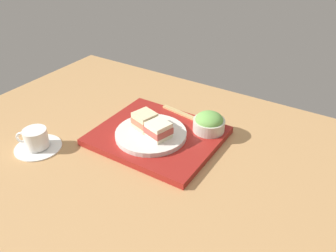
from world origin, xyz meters
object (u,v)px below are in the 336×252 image
object	(u,v)px
sandwich_far	(145,121)
coffee_cup	(36,141)
sandwich_near	(158,130)
sandwich_plate	(152,134)
chopsticks_pair	(184,115)
salad_bowl	(209,123)

from	to	relation	value
sandwich_far	coffee_cup	bearing A→B (deg)	42.25
sandwich_near	sandwich_far	bearing A→B (deg)	-17.15
sandwich_plate	sandwich_far	distance (cm)	4.91
sandwich_far	coffee_cup	size ratio (longest dim) A/B	0.56
sandwich_plate	coffee_cup	distance (cm)	35.93
sandwich_plate	sandwich_far	world-z (taller)	sandwich_far
sandwich_near	coffee_cup	world-z (taller)	sandwich_near
chopsticks_pair	coffee_cup	world-z (taller)	coffee_cup
salad_bowl	sandwich_plate	bearing A→B (deg)	43.31
sandwich_near	sandwich_far	size ratio (longest dim) A/B	1.03
sandwich_near	coffee_cup	bearing A→B (deg)	33.32
sandwich_near	coffee_cup	xyz separation A→B (cm)	(31.77, 20.88, -3.51)
salad_bowl	coffee_cup	bearing A→B (deg)	39.52
sandwich_plate	chopsticks_pair	distance (cm)	16.97
salad_bowl	chopsticks_pair	world-z (taller)	salad_bowl
sandwich_plate	salad_bowl	size ratio (longest dim) A/B	2.20
sandwich_plate	sandwich_near	distance (cm)	4.78
sandwich_near	salad_bowl	world-z (taller)	sandwich_near
salad_bowl	coffee_cup	xyz separation A→B (cm)	(42.19, 34.81, -2.32)
chopsticks_pair	coffee_cup	size ratio (longest dim) A/B	1.30
sandwich_far	salad_bowl	world-z (taller)	sandwich_far
sandwich_near	salad_bowl	size ratio (longest dim) A/B	0.80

